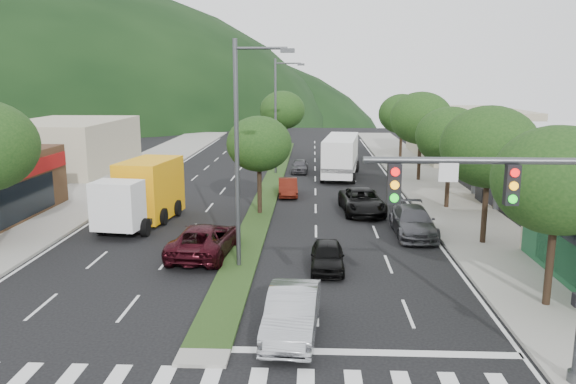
{
  "coord_description": "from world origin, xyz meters",
  "views": [
    {
      "loc": [
        3.3,
        -16.0,
        8.39
      ],
      "look_at": [
        2.01,
        12.53,
        2.56
      ],
      "focal_mm": 35.0,
      "sensor_mm": 36.0,
      "label": 1
    }
  ],
  "objects_px": {
    "traffic_signal": "(532,224)",
    "suv_maroon": "(204,240)",
    "tree_r_c": "(450,136)",
    "car_queue_e": "(300,166)",
    "box_truck": "(144,194)",
    "car_queue_b": "(413,222)",
    "tree_med_far": "(282,110)",
    "tree_r_a": "(558,180)",
    "motorhome": "(341,156)",
    "car_queue_c": "(288,187)",
    "car_queue_d": "(362,201)",
    "streetlight_mid": "(278,111)",
    "sedan_silver": "(292,312)",
    "streetlight_near": "(241,144)",
    "tree_med_near": "(259,144)",
    "tree_r_d": "(421,118)",
    "tree_r_b": "(489,147)",
    "car_queue_a": "(327,256)",
    "tree_r_e": "(402,114)"
  },
  "relations": [
    {
      "from": "tree_med_far",
      "to": "suv_maroon",
      "type": "relative_size",
      "value": 1.24
    },
    {
      "from": "tree_med_near",
      "to": "sedan_silver",
      "type": "relative_size",
      "value": 1.29
    },
    {
      "from": "traffic_signal",
      "to": "car_queue_d",
      "type": "height_order",
      "value": "traffic_signal"
    },
    {
      "from": "box_truck",
      "to": "sedan_silver",
      "type": "bearing_deg",
      "value": 130.67
    },
    {
      "from": "streetlight_mid",
      "to": "car_queue_d",
      "type": "relative_size",
      "value": 1.86
    },
    {
      "from": "traffic_signal",
      "to": "tree_r_b",
      "type": "bearing_deg",
      "value": 77.63
    },
    {
      "from": "tree_r_b",
      "to": "car_queue_b",
      "type": "xyz_separation_m",
      "value": [
        -3.25,
        1.71,
        -4.28
      ]
    },
    {
      "from": "tree_med_far",
      "to": "car_queue_b",
      "type": "bearing_deg",
      "value": -73.89
    },
    {
      "from": "streetlight_mid",
      "to": "sedan_silver",
      "type": "bearing_deg",
      "value": -85.57
    },
    {
      "from": "tree_r_d",
      "to": "streetlight_near",
      "type": "height_order",
      "value": "streetlight_near"
    },
    {
      "from": "tree_r_d",
      "to": "motorhome",
      "type": "distance_m",
      "value": 7.42
    },
    {
      "from": "car_queue_a",
      "to": "car_queue_c",
      "type": "distance_m",
      "value": 16.01
    },
    {
      "from": "tree_r_c",
      "to": "car_queue_d",
      "type": "height_order",
      "value": "tree_r_c"
    },
    {
      "from": "tree_med_near",
      "to": "car_queue_d",
      "type": "height_order",
      "value": "tree_med_near"
    },
    {
      "from": "tree_med_near",
      "to": "suv_maroon",
      "type": "bearing_deg",
      "value": -102.67
    },
    {
      "from": "traffic_signal",
      "to": "car_queue_c",
      "type": "distance_m",
      "value": 26.65
    },
    {
      "from": "tree_r_c",
      "to": "car_queue_e",
      "type": "bearing_deg",
      "value": 125.52
    },
    {
      "from": "traffic_signal",
      "to": "tree_med_near",
      "type": "xyz_separation_m",
      "value": [
        -9.03,
        19.54,
        -0.22
      ]
    },
    {
      "from": "tree_r_c",
      "to": "car_queue_d",
      "type": "distance_m",
      "value": 6.99
    },
    {
      "from": "suv_maroon",
      "to": "car_queue_c",
      "type": "relative_size",
      "value": 1.47
    },
    {
      "from": "tree_r_a",
      "to": "motorhome",
      "type": "bearing_deg",
      "value": 102.71
    },
    {
      "from": "car_queue_c",
      "to": "car_queue_d",
      "type": "distance_m",
      "value": 7.01
    },
    {
      "from": "tree_med_far",
      "to": "car_queue_c",
      "type": "xyz_separation_m",
      "value": [
        1.5,
        -20.29,
        -4.38
      ]
    },
    {
      "from": "tree_r_d",
      "to": "streetlight_near",
      "type": "distance_m",
      "value": 24.97
    },
    {
      "from": "traffic_signal",
      "to": "motorhome",
      "type": "height_order",
      "value": "traffic_signal"
    },
    {
      "from": "tree_r_c",
      "to": "tree_r_a",
      "type": "bearing_deg",
      "value": -90.0
    },
    {
      "from": "sedan_silver",
      "to": "car_queue_b",
      "type": "distance_m",
      "value": 13.75
    },
    {
      "from": "streetlight_mid",
      "to": "traffic_signal",
      "type": "bearing_deg",
      "value": -75.67
    },
    {
      "from": "tree_r_e",
      "to": "car_queue_c",
      "type": "xyz_separation_m",
      "value": [
        -10.5,
        -16.29,
        -4.26
      ]
    },
    {
      "from": "streetlight_near",
      "to": "car_queue_b",
      "type": "height_order",
      "value": "streetlight_near"
    },
    {
      "from": "traffic_signal",
      "to": "suv_maroon",
      "type": "distance_m",
      "value": 16.11
    },
    {
      "from": "suv_maroon",
      "to": "car_queue_c",
      "type": "distance_m",
      "value": 14.43
    },
    {
      "from": "tree_r_a",
      "to": "motorhome",
      "type": "distance_m",
      "value": 28.86
    },
    {
      "from": "tree_med_far",
      "to": "car_queue_c",
      "type": "bearing_deg",
      "value": -85.77
    },
    {
      "from": "streetlight_mid",
      "to": "suv_maroon",
      "type": "xyz_separation_m",
      "value": [
        -2.08,
        -23.32,
        -4.8
      ]
    },
    {
      "from": "car_queue_d",
      "to": "car_queue_e",
      "type": "distance_m",
      "value": 15.76
    },
    {
      "from": "traffic_signal",
      "to": "tree_r_e",
      "type": "height_order",
      "value": "traffic_signal"
    },
    {
      "from": "streetlight_mid",
      "to": "motorhome",
      "type": "bearing_deg",
      "value": -10.37
    },
    {
      "from": "tree_r_d",
      "to": "car_queue_c",
      "type": "height_order",
      "value": "tree_r_d"
    },
    {
      "from": "car_queue_b",
      "to": "sedan_silver",
      "type": "bearing_deg",
      "value": -116.54
    },
    {
      "from": "box_truck",
      "to": "tree_r_c",
      "type": "bearing_deg",
      "value": -159.07
    },
    {
      "from": "car_queue_a",
      "to": "car_queue_c",
      "type": "height_order",
      "value": "car_queue_c"
    },
    {
      "from": "tree_r_d",
      "to": "car_queue_d",
      "type": "xyz_separation_m",
      "value": [
        -5.59,
        -11.29,
        -4.43
      ]
    },
    {
      "from": "streetlight_near",
      "to": "car_queue_a",
      "type": "distance_m",
      "value": 6.23
    },
    {
      "from": "tree_r_b",
      "to": "tree_r_c",
      "type": "relative_size",
      "value": 1.07
    },
    {
      "from": "traffic_signal",
      "to": "tree_r_b",
      "type": "height_order",
      "value": "tree_r_b"
    },
    {
      "from": "car_queue_b",
      "to": "tree_med_far",
      "type": "bearing_deg",
      "value": 105.88
    },
    {
      "from": "tree_med_near",
      "to": "car_queue_d",
      "type": "relative_size",
      "value": 1.12
    },
    {
      "from": "motorhome",
      "to": "streetlight_near",
      "type": "bearing_deg",
      "value": -95.93
    },
    {
      "from": "car_queue_c",
      "to": "tree_r_c",
      "type": "bearing_deg",
      "value": -23.36
    }
  ]
}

